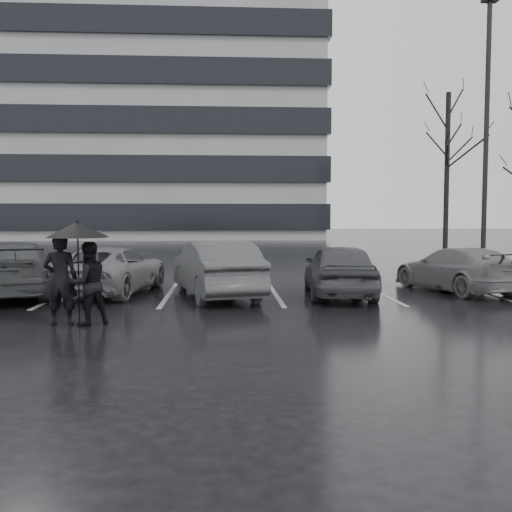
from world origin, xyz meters
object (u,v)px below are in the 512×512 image
Objects in this scene: car_east at (457,269)px; car_main at (340,269)px; car_west_b at (111,270)px; lamp_post at (486,150)px; pedestrian_left at (61,280)px; pedestrian_right at (88,284)px; car_west_c at (13,269)px; car_west_a at (216,269)px; tree_north at (447,174)px.

car_main is at bearing -3.02° from car_east.
lamp_post reaches higher than car_west_b.
car_west_b is 4.51m from pedestrian_left.
lamp_post is (11.91, 8.09, 3.40)m from pedestrian_left.
car_east is 9.90m from pedestrian_right.
pedestrian_right is 14.42m from lamp_post.
lamp_post reaches higher than car_west_c.
car_west_a is 2.75× the size of pedestrian_right.
car_west_c is (-5.19, 0.42, -0.01)m from car_west_a.
lamp_post is at bearing -138.65° from car_east.
car_main is 7.00m from pedestrian_left.
car_main is 0.48× the size of tree_north.
car_east is at bearing 171.92° from car_west_a.
lamp_post is at bearing -152.97° from car_west_b.
pedestrian_right is (0.51, -0.01, -0.08)m from pedestrian_left.
pedestrian_left reaches higher than pedestrian_right.
car_west_b reaches higher than car_east.
car_west_c is 4.93m from pedestrian_right.
tree_north reaches higher than pedestrian_left.
tree_north reaches higher than car_east.
lamp_post is at bearing -137.71° from car_main.
lamp_post reaches higher than car_west_a.
car_east is (11.74, 0.28, -0.10)m from car_west_c.
pedestrian_left reaches higher than car_west_a.
car_west_a is 0.46× the size of lamp_post.
pedestrian_right is (-8.91, -4.31, 0.18)m from car_east.
pedestrian_right is (0.46, -4.52, 0.17)m from car_west_b.
car_main is at bearing -179.96° from pedestrian_right.
car_main is 8.36m from car_west_c.
car_west_a reaches higher than car_west_b.
car_west_b is at bearing -4.36° from car_main.
car_west_a is at bearing -128.30° from tree_north.
car_main is 6.57m from pedestrian_right.
tree_north is at bearing -160.19° from pedestrian_right.
pedestrian_right reaches higher than car_west_a.
car_main is 3.47m from car_east.
pedestrian_left is 0.51m from pedestrian_right.
car_west_c is (-2.37, -0.48, 0.09)m from car_west_b.
tree_north is (14.31, 18.75, 3.46)m from pedestrian_right.
pedestrian_right is 0.18× the size of tree_north.
car_main is 0.43× the size of lamp_post.
pedestrian_right is 0.17× the size of lamp_post.
car_west_a is 2.97m from car_west_b.
car_main is at bearing 164.97° from car_west_a.
pedestrian_left reaches higher than car_west_c.
car_east is 5.84m from lamp_post.
car_west_b is (-2.83, 0.90, -0.09)m from car_west_a.
car_west_c is 11.75m from car_east.
car_west_a is at bearing 172.57° from car_west_b.
car_west_c is 2.81× the size of pedestrian_left.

